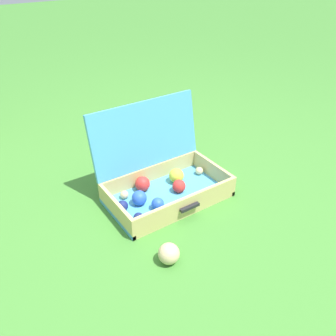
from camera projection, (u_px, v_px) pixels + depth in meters
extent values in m
plane|color=#3D7A2D|center=(168.00, 205.00, 1.88)|extent=(16.00, 16.00, 0.00)
cube|color=#4799C6|center=(168.00, 197.00, 1.93)|extent=(0.64, 0.36, 0.03)
cube|color=tan|center=(116.00, 210.00, 1.76)|extent=(0.02, 0.36, 0.12)
cube|color=tan|center=(213.00, 172.00, 2.05)|extent=(0.02, 0.36, 0.12)
cube|color=tan|center=(187.00, 206.00, 1.78)|extent=(0.60, 0.02, 0.12)
cube|color=tan|center=(151.00, 175.00, 2.02)|extent=(0.60, 0.02, 0.12)
cube|color=#4799C6|center=(146.00, 135.00, 1.93)|extent=(0.64, 0.09, 0.36)
cube|color=black|center=(190.00, 207.00, 1.76)|extent=(0.11, 0.02, 0.02)
sphere|color=red|center=(143.00, 184.00, 1.94)|extent=(0.08, 0.08, 0.08)
sphere|color=navy|center=(139.00, 218.00, 1.72)|extent=(0.05, 0.05, 0.05)
sphere|color=blue|center=(139.00, 198.00, 1.83)|extent=(0.08, 0.08, 0.08)
sphere|color=navy|center=(122.00, 206.00, 1.79)|extent=(0.06, 0.06, 0.06)
sphere|color=#D1B784|center=(124.00, 195.00, 1.88)|extent=(0.04, 0.04, 0.04)
sphere|color=red|center=(179.00, 186.00, 1.93)|extent=(0.07, 0.07, 0.07)
sphere|color=#CCDB38|center=(176.00, 176.00, 2.00)|extent=(0.08, 0.08, 0.08)
sphere|color=blue|center=(158.00, 204.00, 1.80)|extent=(0.06, 0.06, 0.06)
sphere|color=#D1B784|center=(199.00, 171.00, 2.08)|extent=(0.05, 0.05, 0.05)
sphere|color=#D1B784|center=(169.00, 254.00, 1.53)|extent=(0.09, 0.09, 0.09)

